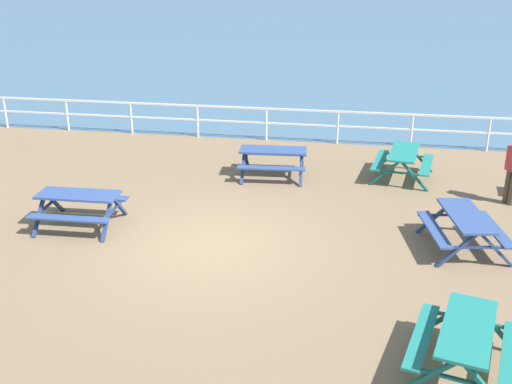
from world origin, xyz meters
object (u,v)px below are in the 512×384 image
at_px(picnic_table_mid_centre, 403,158).
at_px(picnic_table_seaward, 465,223).
at_px(picnic_table_far_right, 79,202).
at_px(picnic_table_near_left, 466,338).
at_px(picnic_table_far_left, 273,156).

distance_m(picnic_table_mid_centre, picnic_table_seaward, 4.24).
height_order(picnic_table_mid_centre, picnic_table_far_right, same).
xyz_separation_m(picnic_table_near_left, picnic_table_mid_centre, (-0.47, 8.26, 0.00)).
height_order(picnic_table_near_left, picnic_table_seaward, same).
bearing_deg(picnic_table_mid_centre, picnic_table_far_right, 130.05).
bearing_deg(picnic_table_far_right, picnic_table_mid_centre, 29.30).
distance_m(picnic_table_far_right, picnic_table_seaward, 8.32).
distance_m(picnic_table_near_left, picnic_table_far_right, 8.67).
bearing_deg(picnic_table_far_left, picnic_table_mid_centre, 3.15).
xyz_separation_m(picnic_table_near_left, picnic_table_seaward, (0.56, 4.15, 0.00)).
relative_size(picnic_table_far_right, picnic_table_seaward, 0.91).
bearing_deg(picnic_table_mid_centre, picnic_table_seaward, -156.87).
bearing_deg(picnic_table_far_right, picnic_table_far_left, 44.35).
height_order(picnic_table_mid_centre, picnic_table_far_left, same).
bearing_deg(picnic_table_seaward, picnic_table_far_left, 40.78).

